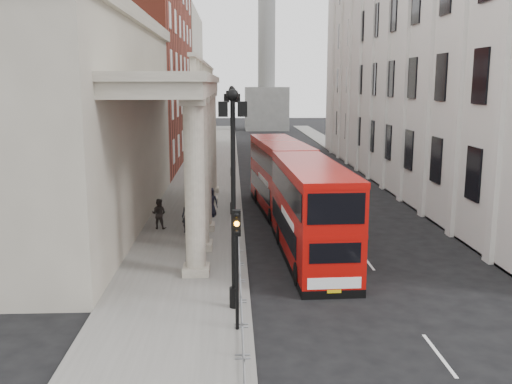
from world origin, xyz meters
name	(u,v)px	position (x,y,z in m)	size (l,w,h in m)	color
ground	(254,359)	(0.00, 0.00, 0.00)	(260.00, 260.00, 0.00)	black
sidewalk_west	(204,188)	(-3.00, 30.00, 0.06)	(6.00, 140.00, 0.12)	slate
sidewalk_east	(399,187)	(13.50, 30.00, 0.06)	(3.00, 140.00, 0.12)	slate
kerb	(239,188)	(-0.05, 30.00, 0.07)	(0.20, 140.00, 0.14)	slate
portico_building	(68,128)	(-10.50, 18.00, 6.00)	(9.00, 28.00, 12.00)	gray
brick_building	(142,62)	(-10.50, 48.00, 11.00)	(9.00, 32.00, 22.00)	maroon
west_building_far	(172,75)	(-10.50, 80.00, 10.00)	(9.00, 30.00, 20.00)	gray
east_building	(429,37)	(16.00, 32.00, 12.50)	(8.00, 55.00, 25.00)	beige
monument_column	(267,43)	(6.00, 92.00, 15.98)	(8.00, 8.00, 54.20)	#60605E
lamp_post_south	(233,185)	(-0.60, 4.00, 4.91)	(1.05, 0.44, 8.32)	black
lamp_post_mid	(232,142)	(-0.60, 20.00, 4.91)	(1.05, 0.44, 8.32)	black
lamp_post_north	(232,125)	(-0.60, 36.00, 4.91)	(1.05, 0.44, 8.32)	black
traffic_light	(237,248)	(-0.50, 1.98, 3.11)	(0.28, 0.33, 4.30)	black
crowd_barriers	(241,312)	(-0.35, 2.23, 0.67)	(0.50, 18.75, 1.10)	gray
bus_near	(311,210)	(3.25, 10.48, 2.51)	(3.11, 11.21, 4.80)	#AD0C08
bus_far	(280,175)	(2.65, 21.45, 2.52)	(3.70, 11.35, 4.81)	#AB0B07
pedestrian_a	(188,217)	(-3.23, 15.43, 1.06)	(0.68, 0.45, 1.88)	black
pedestrian_b	(159,214)	(-5.00, 16.39, 1.03)	(0.88, 0.69, 1.81)	#2A2421
pedestrian_c	(211,202)	(-2.03, 19.40, 1.07)	(0.93, 0.61, 1.91)	black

